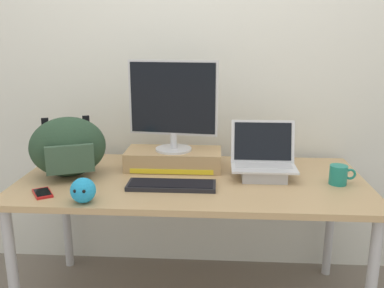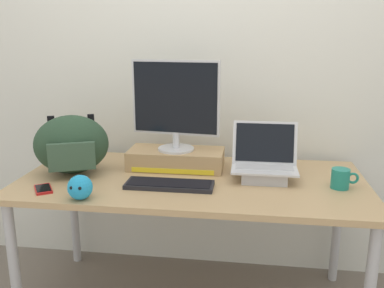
% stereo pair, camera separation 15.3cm
% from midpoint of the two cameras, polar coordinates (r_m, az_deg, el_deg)
% --- Properties ---
extents(back_wall, '(7.00, 0.10, 2.60)m').
position_cam_midpoint_polar(back_wall, '(2.52, -1.03, 11.57)').
color(back_wall, silver).
rests_on(back_wall, ground).
extents(desk, '(1.74, 0.82, 0.73)m').
position_cam_midpoint_polar(desk, '(2.16, -2.04, -6.36)').
color(desk, tan).
rests_on(desk, ground).
extents(toner_box_yellow, '(0.51, 0.24, 0.10)m').
position_cam_midpoint_polar(toner_box_yellow, '(2.28, -4.43, -2.09)').
color(toner_box_yellow, tan).
rests_on(toner_box_yellow, desk).
extents(desktop_monitor, '(0.47, 0.20, 0.48)m').
position_cam_midpoint_polar(desktop_monitor, '(2.21, -4.59, 5.41)').
color(desktop_monitor, silver).
rests_on(desktop_monitor, toner_box_yellow).
extents(open_laptop, '(0.33, 0.22, 0.28)m').
position_cam_midpoint_polar(open_laptop, '(2.15, 7.66, -3.05)').
color(open_laptop, '#ADADB2').
rests_on(open_laptop, desk).
extents(external_keyboard, '(0.42, 0.15, 0.02)m').
position_cam_midpoint_polar(external_keyboard, '(2.01, -5.00, -5.63)').
color(external_keyboard, black).
rests_on(external_keyboard, desk).
extents(messenger_backpack, '(0.44, 0.35, 0.31)m').
position_cam_midpoint_polar(messenger_backpack, '(2.24, -18.38, -0.40)').
color(messenger_backpack, '#28422D').
rests_on(messenger_backpack, desk).
extents(coffee_mug, '(0.13, 0.09, 0.09)m').
position_cam_midpoint_polar(coffee_mug, '(2.13, 17.45, -4.06)').
color(coffee_mug, '#1E7F70').
rests_on(coffee_mug, desk).
extents(cell_phone, '(0.13, 0.15, 0.01)m').
position_cam_midpoint_polar(cell_phone, '(2.07, -21.72, -6.25)').
color(cell_phone, red).
rests_on(cell_phone, desk).
extents(plush_toy, '(0.11, 0.11, 0.11)m').
position_cam_midpoint_polar(plush_toy, '(1.90, -16.89, -6.09)').
color(plush_toy, '#2393CC').
rests_on(plush_toy, desk).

